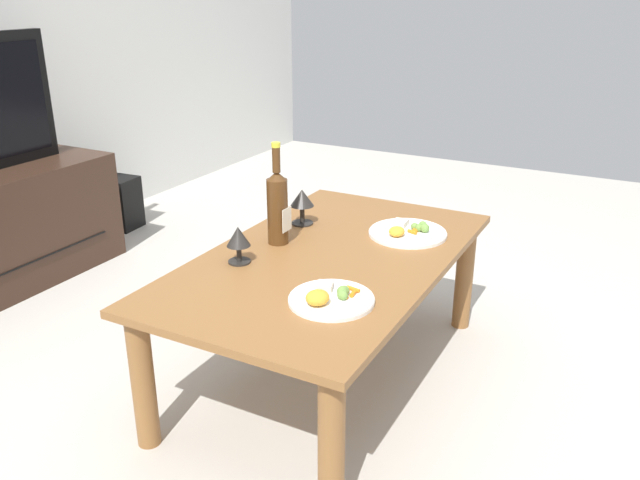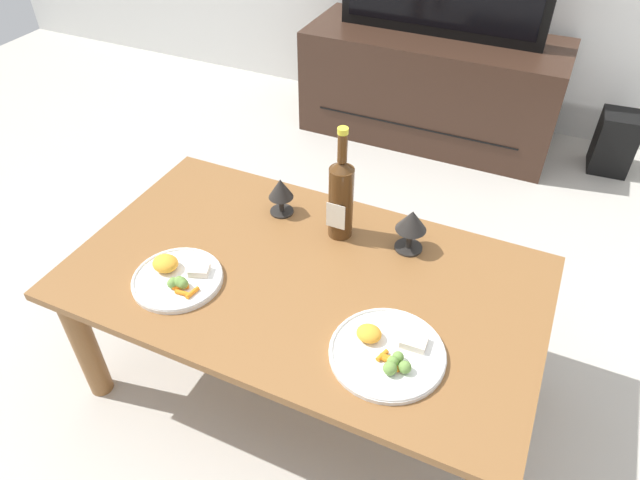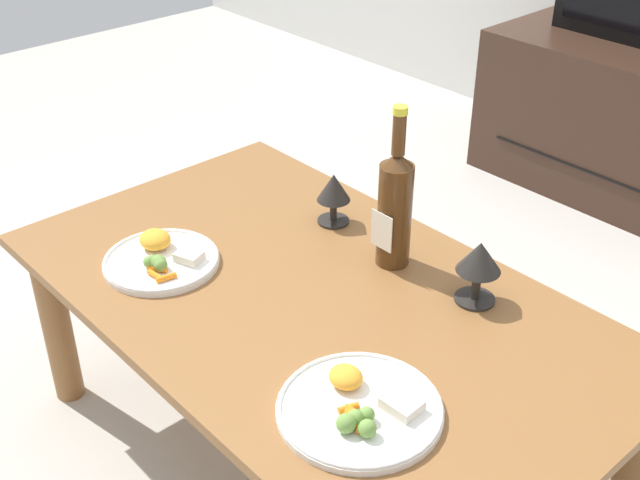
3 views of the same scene
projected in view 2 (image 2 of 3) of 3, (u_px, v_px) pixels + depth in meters
ground_plane at (307, 377)px, 1.87m from camera, size 6.40×6.40×0.00m
dining_table at (304, 294)px, 1.61m from camera, size 1.30×0.75×0.47m
tv_stand at (430, 87)px, 2.91m from camera, size 1.27×0.50×0.53m
floor_speaker at (615, 142)px, 2.72m from camera, size 0.19×0.19×0.29m
wine_bottle at (341, 196)px, 1.61m from camera, size 0.07×0.07×0.36m
goblet_left at (281, 191)px, 1.73m from camera, size 0.08×0.08×0.12m
goblet_right at (412, 223)px, 1.59m from camera, size 0.09×0.09×0.13m
dinner_plate_left at (177, 277)px, 1.54m from camera, size 0.25×0.25×0.05m
dinner_plate_right at (388, 352)px, 1.35m from camera, size 0.28×0.28×0.05m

